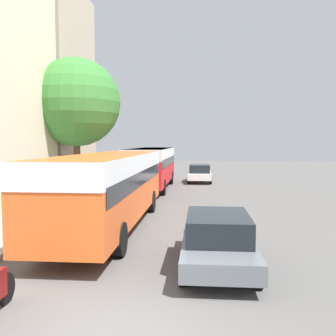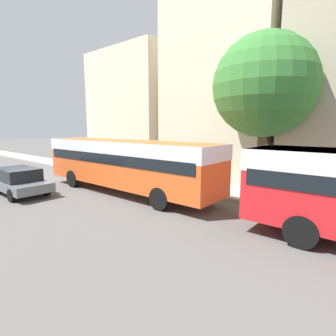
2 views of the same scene
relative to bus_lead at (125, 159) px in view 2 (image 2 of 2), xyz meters
The scene contains 9 objects.
ground_plane 8.29m from the bus_lead, 76.55° to the right, with size 120.00×120.00×0.00m, color #595654.
sidewalk 8.68m from the bus_lead, 112.27° to the right, with size 2.20×120.00×0.15m.
building_corner 10.04m from the bus_lead, 139.48° to the right, with size 5.92×7.71×9.73m.
building_midblock 9.22m from the bus_lead, 164.16° to the left, with size 6.74×7.32×12.86m.
bus_lead is the anchor object (origin of this frame).
motorcycle_behind_lead 7.74m from the bus_lead, 93.87° to the right, with size 0.38×2.24×1.73m.
car_far_curb 5.76m from the bus_lead, 46.74° to the right, with size 1.90×4.39×1.40m.
pedestrian_near_curb 4.90m from the bus_lead, 127.49° to the right, with size 0.35×0.35×1.70m.
street_tree 7.78m from the bus_lead, 118.79° to the left, with size 4.77×4.77×7.67m.
Camera 2 is at (7.33, 18.57, 3.54)m, focal length 28.00 mm.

